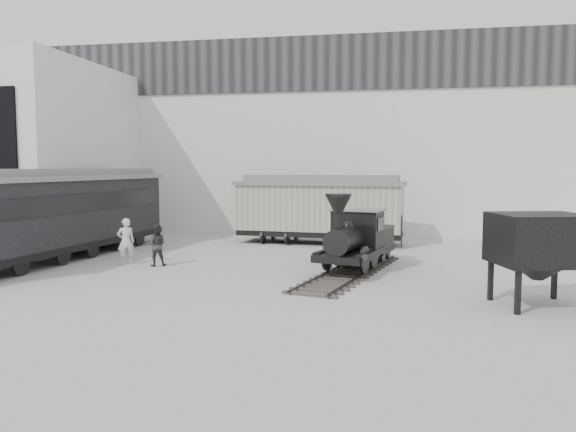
% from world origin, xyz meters
% --- Properties ---
extents(ground, '(90.00, 90.00, 0.00)m').
position_xyz_m(ground, '(0.00, 0.00, 0.00)').
color(ground, '#9E9E9B').
extents(north_wall, '(34.00, 2.51, 11.00)m').
position_xyz_m(north_wall, '(0.00, 14.98, 5.55)').
color(north_wall, silver).
rests_on(north_wall, ground).
extents(west_pavilion, '(7.00, 12.11, 9.00)m').
position_xyz_m(west_pavilion, '(-14.50, 9.96, 4.49)').
color(west_pavilion, silver).
rests_on(west_pavilion, ground).
extents(locomotive, '(3.68, 8.34, 2.88)m').
position_xyz_m(locomotive, '(2.24, 3.51, 1.06)').
color(locomotive, '#3E3833').
rests_on(locomotive, ground).
extents(boxcar, '(8.65, 3.38, 3.46)m').
position_xyz_m(boxcar, '(0.01, 10.78, 1.81)').
color(boxcar, black).
rests_on(boxcar, ground).
extents(passenger_coach, '(4.00, 13.28, 3.50)m').
position_xyz_m(passenger_coach, '(-10.05, 4.22, 1.93)').
color(passenger_coach, black).
rests_on(passenger_coach, ground).
extents(visitor_a, '(0.80, 0.74, 1.84)m').
position_xyz_m(visitor_a, '(-6.80, 3.33, 0.92)').
color(visitor_a, silver).
rests_on(visitor_a, ground).
extents(visitor_b, '(0.97, 0.88, 1.64)m').
position_xyz_m(visitor_b, '(-5.47, 3.18, 0.82)').
color(visitor_b, '#313132').
rests_on(visitor_b, ground).
extents(coal_hopper, '(2.79, 2.48, 2.58)m').
position_xyz_m(coal_hopper, '(7.53, -0.92, 1.68)').
color(coal_hopper, black).
rests_on(coal_hopper, ground).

